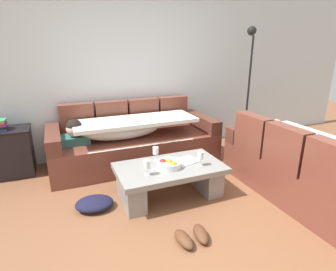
# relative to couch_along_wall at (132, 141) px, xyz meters

# --- Properties ---
(ground_plane) EXTENTS (14.00, 14.00, 0.00)m
(ground_plane) POSITION_rel_couch_along_wall_xyz_m (0.10, -1.62, -0.33)
(ground_plane) COLOR brown
(back_wall) EXTENTS (9.00, 0.10, 2.70)m
(back_wall) POSITION_rel_couch_along_wall_xyz_m (0.10, 0.53, 1.02)
(back_wall) COLOR silver
(back_wall) RESTS_ON ground_plane
(couch_along_wall) EXTENTS (2.37, 0.92, 0.88)m
(couch_along_wall) POSITION_rel_couch_along_wall_xyz_m (0.00, 0.00, 0.00)
(couch_along_wall) COLOR brown
(couch_along_wall) RESTS_ON ground_plane
(couch_near_window) EXTENTS (0.92, 1.96, 0.88)m
(couch_near_window) POSITION_rel_couch_along_wall_xyz_m (1.55, -1.68, 0.01)
(couch_near_window) COLOR brown
(couch_near_window) RESTS_ON ground_plane
(coffee_table) EXTENTS (1.20, 0.68, 0.38)m
(coffee_table) POSITION_rel_couch_along_wall_xyz_m (0.13, -1.09, -0.09)
(coffee_table) COLOR gray
(coffee_table) RESTS_ON ground_plane
(fruit_bowl) EXTENTS (0.28, 0.28, 0.10)m
(fruit_bowl) POSITION_rel_couch_along_wall_xyz_m (0.11, -1.13, 0.09)
(fruit_bowl) COLOR silver
(fruit_bowl) RESTS_ON coffee_table
(wine_glass_near_left) EXTENTS (0.07, 0.07, 0.17)m
(wine_glass_near_left) POSITION_rel_couch_along_wall_xyz_m (-0.17, -1.22, 0.17)
(wine_glass_near_left) COLOR silver
(wine_glass_near_left) RESTS_ON coffee_table
(wine_glass_near_right) EXTENTS (0.07, 0.07, 0.17)m
(wine_glass_near_right) POSITION_rel_couch_along_wall_xyz_m (0.45, -1.22, 0.17)
(wine_glass_near_right) COLOR silver
(wine_glass_near_right) RESTS_ON coffee_table
(wine_glass_far_back) EXTENTS (0.07, 0.07, 0.17)m
(wine_glass_far_back) POSITION_rel_couch_along_wall_xyz_m (0.04, -0.89, 0.17)
(wine_glass_far_back) COLOR silver
(wine_glass_far_back) RESTS_ON coffee_table
(open_magazine) EXTENTS (0.33, 0.28, 0.01)m
(open_magazine) POSITION_rel_couch_along_wall_xyz_m (0.35, -1.06, 0.05)
(open_magazine) COLOR white
(open_magazine) RESTS_ON coffee_table
(side_cabinet) EXTENTS (0.72, 0.44, 0.64)m
(side_cabinet) POSITION_rel_couch_along_wall_xyz_m (-1.69, 0.23, -0.01)
(side_cabinet) COLOR black
(side_cabinet) RESTS_ON ground_plane
(floor_lamp) EXTENTS (0.33, 0.31, 1.95)m
(floor_lamp) POSITION_rel_couch_along_wall_xyz_m (1.98, -0.02, 0.79)
(floor_lamp) COLOR black
(floor_lamp) RESTS_ON ground_plane
(pair_of_shoes) EXTENTS (0.32, 0.29, 0.09)m
(pair_of_shoes) POSITION_rel_couch_along_wall_xyz_m (0.02, -1.89, -0.29)
(pair_of_shoes) COLOR #59331E
(pair_of_shoes) RESTS_ON ground_plane
(crumpled_garment) EXTENTS (0.44, 0.38, 0.12)m
(crumpled_garment) POSITION_rel_couch_along_wall_xyz_m (-0.71, -1.03, -0.27)
(crumpled_garment) COLOR #191933
(crumpled_garment) RESTS_ON ground_plane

